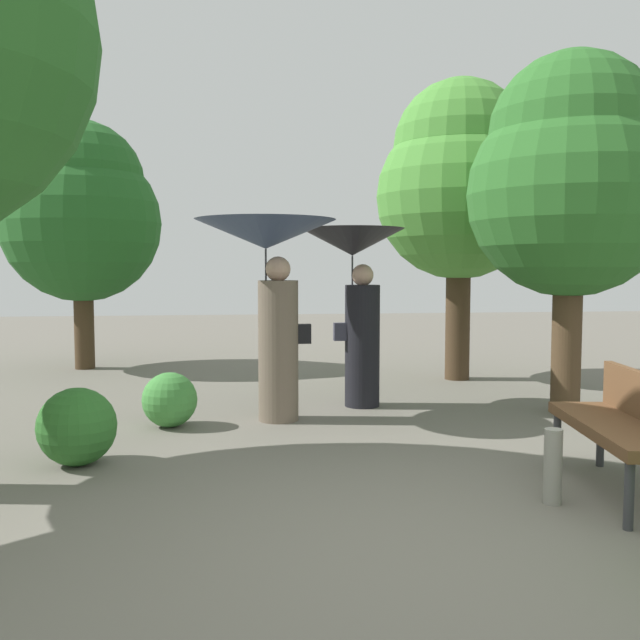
{
  "coord_description": "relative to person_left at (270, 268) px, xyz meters",
  "views": [
    {
      "loc": [
        -1.0,
        -3.59,
        1.56
      ],
      "look_at": [
        0.0,
        3.91,
        0.99
      ],
      "focal_mm": 38.62,
      "sensor_mm": 36.0,
      "label": 1
    }
  ],
  "objects": [
    {
      "name": "ground_plane",
      "position": [
        0.58,
        -3.41,
        -1.56
      ],
      "size": [
        40.0,
        40.0,
        0.0
      ],
      "primitive_type": "plane",
      "color": "#6B665B"
    },
    {
      "name": "person_left",
      "position": [
        0.0,
        0.0,
        0.0
      ],
      "size": [
        1.43,
        1.43,
        2.06
      ],
      "rotation": [
        0.0,
        0.0,
        1.58
      ],
      "color": "#6B5B4C",
      "rests_on": "ground"
    },
    {
      "name": "person_right",
      "position": [
        1.0,
        0.61,
        -0.11
      ],
      "size": [
        1.17,
        1.17,
        2.01
      ],
      "rotation": [
        0.0,
        0.0,
        1.58
      ],
      "color": "black",
      "rests_on": "ground"
    },
    {
      "name": "park_bench",
      "position": [
        2.29,
        -2.65,
        -1.05
      ],
      "size": [
        0.72,
        1.56,
        0.83
      ],
      "rotation": [
        0.0,
        0.0,
        -1.73
      ],
      "color": "#38383D",
      "rests_on": "ground"
    },
    {
      "name": "tree_near_left",
      "position": [
        -2.66,
        4.08,
        0.89
      ],
      "size": [
        2.42,
        2.42,
        3.83
      ],
      "color": "#42301E",
      "rests_on": "ground"
    },
    {
      "name": "tree_near_right",
      "position": [
        2.78,
        2.31,
        1.21
      ],
      "size": [
        2.31,
        2.31,
        4.17
      ],
      "color": "#42301E",
      "rests_on": "ground"
    },
    {
      "name": "tree_mid_right",
      "position": [
        3.2,
        -0.03,
        0.97
      ],
      "size": [
        2.18,
        2.18,
        3.84
      ],
      "color": "#4C3823",
      "rests_on": "ground"
    },
    {
      "name": "bush_behind_bench",
      "position": [
        -1.62,
        -1.43,
        -1.25
      ],
      "size": [
        0.62,
        0.62,
        0.62
      ],
      "primitive_type": "sphere",
      "color": "#2D6B28",
      "rests_on": "ground"
    },
    {
      "name": "bush_far_side",
      "position": [
        -1.0,
        -0.17,
        -1.29
      ],
      "size": [
        0.54,
        0.54,
        0.54
      ],
      "primitive_type": "sphere",
      "color": "#428C3D",
      "rests_on": "ground"
    },
    {
      "name": "path_marker_post",
      "position": [
        1.71,
        -2.77,
        -1.31
      ],
      "size": [
        0.12,
        0.12,
        0.5
      ],
      "primitive_type": "cylinder",
      "color": "gray",
      "rests_on": "ground"
    }
  ]
}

